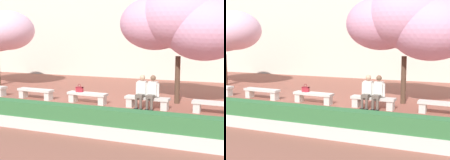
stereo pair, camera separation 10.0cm
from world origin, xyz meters
The scene contains 10 objects.
ground_plane centered at (0.00, 0.00, 0.00)m, with size 100.00×100.00×0.00m, color #8E5142.
stone_bench_near_west centered at (-2.55, 0.00, 0.30)m, with size 1.74×0.51×0.45m.
stone_bench_center centered at (0.00, 0.00, 0.30)m, with size 1.74×0.51×0.45m.
stone_bench_near_east centered at (2.55, 0.00, 0.30)m, with size 1.74×0.51×0.45m.
stone_bench_east_end centered at (5.10, 0.00, 0.30)m, with size 1.74×0.51×0.45m.
person_seated_left centered at (2.33, -0.05, 0.70)m, with size 0.51×0.70×1.29m.
person_seated_right centered at (2.75, -0.05, 0.70)m, with size 0.51×0.70×1.29m.
handbag centered at (-0.36, 0.01, 0.58)m, with size 0.30×0.15×0.34m.
cherry_tree_main centered at (3.55, 1.40, 3.24)m, with size 5.09×3.38×4.69m.
planter_hedge_foreground centered at (0.00, -3.81, 0.39)m, with size 16.51×0.50×0.80m.
Camera 1 is at (5.64, -11.38, 2.68)m, focal length 50.00 mm.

